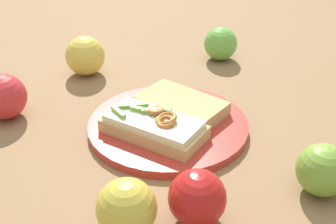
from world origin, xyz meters
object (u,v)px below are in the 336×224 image
plate (168,126)px  bread_slice_side (181,105)px  sandwich (154,126)px  apple_3 (127,208)px  apple_1 (323,170)px  apple_4 (221,44)px  apple_5 (3,97)px  apple_2 (85,56)px  apple_0 (197,198)px

plate → bread_slice_side: size_ratio=1.82×
sandwich → apple_3: apple_3 is taller
apple_1 → apple_4: size_ratio=0.99×
apple_3 → apple_5: apple_5 is taller
bread_slice_side → apple_2: size_ratio=1.81×
sandwich → bread_slice_side: (-0.04, -0.08, -0.00)m
bread_slice_side → apple_0: 0.25m
apple_3 → apple_2: bearing=-70.9°
apple_3 → apple_5: (0.25, -0.26, 0.00)m
apple_0 → apple_2: apple_2 is taller
plate → apple_2: 0.28m
apple_1 → apple_2: (0.41, -0.34, 0.00)m
apple_5 → apple_4: bearing=-144.3°
bread_slice_side → apple_3: bearing=112.8°
apple_3 → apple_1: bearing=-159.8°
apple_2 → apple_5: size_ratio=1.02×
sandwich → apple_0: size_ratio=2.45×
bread_slice_side → apple_5: 0.31m
apple_4 → apple_3: bearing=76.4°
apple_1 → apple_4: same height
apple_0 → bread_slice_side: bearing=-82.8°
bread_slice_side → apple_4: bearing=-72.3°
sandwich → apple_2: 0.29m
apple_0 → apple_3: size_ratio=0.99×
apple_0 → apple_5: 0.41m
sandwich → bread_slice_side: 0.09m
plate → apple_3: size_ratio=3.57×
apple_0 → plate: bearing=-76.3°
sandwich → apple_3: bearing=113.7°
apple_0 → apple_1: bearing=-157.8°
plate → apple_5: apple_5 is taller
apple_0 → apple_2: bearing=-60.2°
apple_2 → apple_4: apple_2 is taller
apple_1 → bread_slice_side: bearing=-41.9°
plate → sandwich: (0.02, 0.04, 0.02)m
apple_1 → apple_5: bearing=-17.9°
apple_1 → apple_5: apple_5 is taller
sandwich → apple_4: size_ratio=2.47×
plate → bread_slice_side: 0.05m
plate → apple_4: bearing=-107.8°
plate → apple_5: 0.29m
plate → apple_4: apple_4 is taller
apple_1 → apple_3: apple_3 is taller
apple_4 → apple_1: bearing=105.9°
sandwich → apple_4: 0.35m
sandwich → plate: bearing=-89.9°
apple_1 → apple_2: 0.53m
sandwich → apple_2: bearing=-27.7°
sandwich → apple_1: 0.26m
apple_1 → apple_5: size_ratio=0.91×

